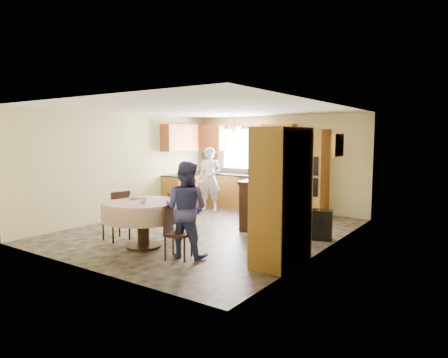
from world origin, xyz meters
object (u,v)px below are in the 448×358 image
cupboard (282,196)px  chair_left (118,213)px  person_dining (186,209)px  chair_right (174,229)px  sideboard (273,209)px  dining_table (143,212)px  person_sink (210,179)px  oven_tower (312,173)px  chair_back (178,213)px

cupboard → chair_left: (-3.11, -0.51, -0.52)m
person_dining → chair_right: bearing=49.1°
sideboard → dining_table: 2.66m
chair_right → person_sink: size_ratio=0.51×
oven_tower → person_sink: oven_tower is taller
cupboard → chair_right: 1.78m
oven_tower → person_dining: 4.40m
oven_tower → chair_left: bearing=-115.2°
cupboard → dining_table: bearing=-167.1°
oven_tower → sideboard: (0.02, -2.08, -0.58)m
cupboard → chair_back: (-2.27, 0.23, -0.55)m
cupboard → chair_left: bearing=-170.6°
person_sink → person_dining: size_ratio=1.08×
chair_right → person_dining: bearing=-47.5°
chair_left → chair_back: bearing=140.6°
chair_back → person_dining: bearing=148.5°
cupboard → chair_back: cupboard is taller
oven_tower → chair_right: 4.61m
chair_left → person_sink: bearing=-163.4°
chair_right → person_sink: bearing=9.6°
oven_tower → cupboard: bearing=-74.3°
cupboard → person_sink: 4.63m
chair_right → cupboard: bearing=-83.3°
sideboard → person_dining: 2.34m
person_dining → sideboard: bearing=-112.0°
dining_table → person_dining: bearing=-0.7°
chair_back → person_sink: bearing=-53.4°
sideboard → person_dining: bearing=-109.1°
sideboard → person_sink: (-2.51, 1.23, 0.35)m
dining_table → person_sink: person_sink is taller
chair_back → chair_right: chair_back is taller
cupboard → chair_back: 2.34m
cupboard → dining_table: cupboard is taller
dining_table → chair_left: chair_left is taller
sideboard → person_dining: (-0.37, -2.29, 0.29)m
cupboard → oven_tower: bearing=105.7°
chair_left → person_sink: 3.52m
chair_left → person_dining: 1.71m
sideboard → chair_back: (-1.22, -1.50, 0.01)m
oven_tower → chair_left: 4.81m
dining_table → chair_right: bearing=-12.0°
cupboard → chair_back: size_ratio=2.33×
oven_tower → chair_left: size_ratio=2.26×
oven_tower → person_sink: bearing=-161.1°
sideboard → person_sink: 2.82m
dining_table → chair_left: (-0.70, 0.04, -0.11)m
oven_tower → cupboard: 3.96m
sideboard → dining_table: (-1.37, -2.28, 0.15)m
chair_right → person_dining: (0.10, 0.18, 0.30)m
cupboard → person_dining: size_ratio=1.34×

